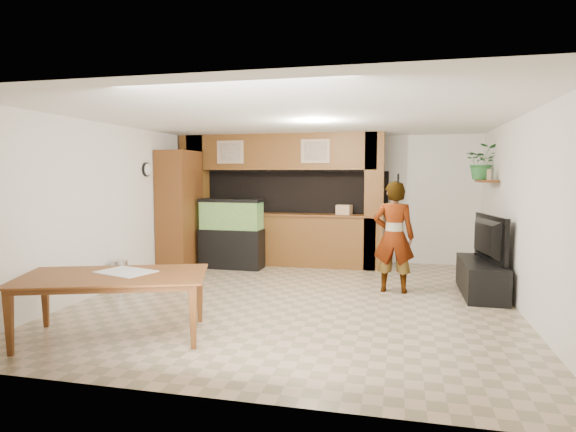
% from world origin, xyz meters
% --- Properties ---
extents(floor, '(6.50, 6.50, 0.00)m').
position_xyz_m(floor, '(0.00, 0.00, 0.00)').
color(floor, tan).
rests_on(floor, ground).
extents(ceiling, '(6.50, 6.50, 0.00)m').
position_xyz_m(ceiling, '(0.00, 0.00, 2.60)').
color(ceiling, white).
rests_on(ceiling, wall_back).
extents(wall_back, '(6.00, 0.00, 6.00)m').
position_xyz_m(wall_back, '(0.00, 3.25, 1.30)').
color(wall_back, silver).
rests_on(wall_back, floor).
extents(wall_left, '(0.00, 6.50, 6.50)m').
position_xyz_m(wall_left, '(-3.00, 0.00, 1.30)').
color(wall_left, silver).
rests_on(wall_left, floor).
extents(wall_right, '(0.00, 6.50, 6.50)m').
position_xyz_m(wall_right, '(3.00, 0.00, 1.30)').
color(wall_right, silver).
rests_on(wall_right, floor).
extents(partition, '(4.20, 0.99, 2.60)m').
position_xyz_m(partition, '(-0.95, 2.64, 1.31)').
color(partition, brown).
rests_on(partition, floor).
extents(wall_clock, '(0.05, 0.25, 0.25)m').
position_xyz_m(wall_clock, '(-2.97, 1.00, 1.90)').
color(wall_clock, black).
rests_on(wall_clock, wall_left).
extents(wall_shelf, '(0.25, 0.90, 0.04)m').
position_xyz_m(wall_shelf, '(2.85, 1.95, 1.70)').
color(wall_shelf, brown).
rests_on(wall_shelf, wall_right).
extents(pantry_cabinet, '(0.56, 0.92, 2.26)m').
position_xyz_m(pantry_cabinet, '(-2.70, 1.72, 1.13)').
color(pantry_cabinet, brown).
rests_on(pantry_cabinet, floor).
extents(trash_can, '(0.27, 0.27, 0.49)m').
position_xyz_m(trash_can, '(-2.79, -0.24, 0.24)').
color(trash_can, '#B2B2B7').
rests_on(trash_can, floor).
extents(aquarium, '(1.21, 0.46, 1.35)m').
position_xyz_m(aquarium, '(-1.73, 1.95, 0.66)').
color(aquarium, black).
rests_on(aquarium, floor).
extents(tv_stand, '(0.56, 1.53, 0.51)m').
position_xyz_m(tv_stand, '(2.65, 0.87, 0.26)').
color(tv_stand, black).
rests_on(tv_stand, floor).
extents(television, '(0.38, 1.22, 0.69)m').
position_xyz_m(television, '(2.65, 0.87, 0.86)').
color(television, black).
rests_on(television, tv_stand).
extents(photo_frame, '(0.05, 0.14, 0.18)m').
position_xyz_m(photo_frame, '(2.85, 1.72, 1.81)').
color(photo_frame, tan).
rests_on(photo_frame, wall_shelf).
extents(potted_plant, '(0.59, 0.52, 0.62)m').
position_xyz_m(potted_plant, '(2.82, 2.25, 2.03)').
color(potted_plant, '#2D7234').
rests_on(potted_plant, wall_shelf).
extents(person, '(0.65, 0.44, 1.72)m').
position_xyz_m(person, '(1.35, 0.73, 0.86)').
color(person, '#947151').
rests_on(person, floor).
extents(microphone, '(0.03, 0.09, 0.15)m').
position_xyz_m(microphone, '(1.40, 0.57, 1.75)').
color(microphone, black).
rests_on(microphone, person).
extents(dining_table, '(2.27, 1.73, 0.71)m').
position_xyz_m(dining_table, '(-1.63, -2.15, 0.35)').
color(dining_table, brown).
rests_on(dining_table, floor).
extents(newspaper_a, '(0.71, 0.60, 0.01)m').
position_xyz_m(newspaper_a, '(-1.59, -1.96, 0.71)').
color(newspaper_a, silver).
rests_on(newspaper_a, dining_table).
extents(counter_box, '(0.32, 0.25, 0.19)m').
position_xyz_m(counter_box, '(0.38, 2.45, 1.13)').
color(counter_box, tan).
rests_on(counter_box, partition).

